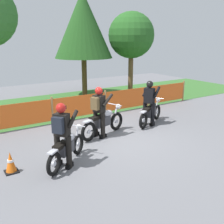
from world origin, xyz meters
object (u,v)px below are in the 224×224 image
(motorcycle_third, at_px, (151,112))
(traffic_cone, at_px, (11,162))
(rider_third, at_px, (149,101))
(motorcycle_trailing, at_px, (67,148))
(rider_trailing, at_px, (62,132))
(rider_lead, at_px, (99,109))
(motorcycle_lead, at_px, (103,122))

(motorcycle_third, height_order, traffic_cone, motorcycle_third)
(motorcycle_third, distance_m, traffic_cone, 5.55)
(rider_third, bearing_deg, motorcycle_trailing, 172.18)
(rider_trailing, bearing_deg, motorcycle_third, -17.86)
(motorcycle_trailing, bearing_deg, rider_third, -19.09)
(rider_lead, height_order, rider_third, same)
(rider_third, distance_m, traffic_cone, 5.41)
(motorcycle_third, relative_size, rider_trailing, 1.05)
(motorcycle_third, bearing_deg, motorcycle_lead, 156.15)
(rider_third, bearing_deg, motorcycle_third, 0.57)
(motorcycle_lead, height_order, traffic_cone, motorcycle_lead)
(motorcycle_lead, xyz_separation_m, rider_trailing, (-2.07, -1.43, 0.48))
(rider_lead, bearing_deg, motorcycle_third, -13.37)
(rider_trailing, relative_size, traffic_cone, 3.19)
(rider_lead, xyz_separation_m, traffic_cone, (-3.06, -0.92, -0.69))
(rider_trailing, bearing_deg, rider_lead, -1.43)
(motorcycle_trailing, distance_m, rider_third, 4.16)
(motorcycle_trailing, distance_m, traffic_cone, 1.41)
(motorcycle_third, height_order, rider_third, rider_third)
(motorcycle_trailing, height_order, motorcycle_third, motorcycle_third)
(motorcycle_lead, distance_m, motorcycle_trailing, 2.31)
(motorcycle_lead, xyz_separation_m, rider_lead, (-0.21, -0.07, 0.48))
(rider_trailing, height_order, traffic_cone, rider_trailing)
(rider_lead, xyz_separation_m, rider_trailing, (-1.86, -1.37, 0.00))
(motorcycle_third, height_order, rider_trailing, rider_trailing)
(rider_lead, bearing_deg, rider_trailing, -161.09)
(rider_third, bearing_deg, rider_lead, 155.68)
(rider_lead, relative_size, rider_third, 1.00)
(motorcycle_lead, height_order, rider_third, rider_third)
(motorcycle_trailing, xyz_separation_m, rider_trailing, (-0.16, -0.13, 0.52))
(motorcycle_lead, height_order, rider_trailing, rider_trailing)
(motorcycle_trailing, height_order, rider_third, rider_third)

